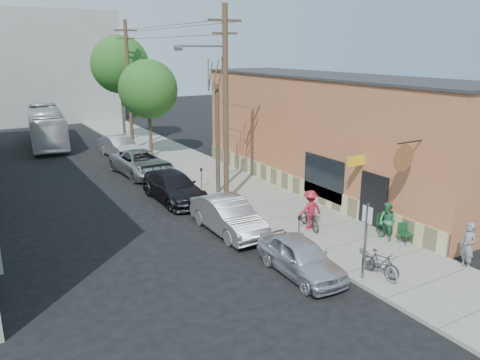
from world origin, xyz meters
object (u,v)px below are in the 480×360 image
car_1 (228,216)px  car_4 (120,147)px  parking_meter_near (299,225)px  parked_bike_b (381,264)px  parked_bike_a (380,263)px  patio_chair_a (406,234)px  patron_grey (468,246)px  bus (46,127)px  car_3 (141,163)px  utility_pole_near (225,102)px  cyclist (310,209)px  sign_post (366,234)px  tree_bare (218,139)px  parking_meter_far (201,175)px  tree_leafy_far (120,65)px  car_0 (301,257)px  car_2 (174,187)px  patron_green (387,222)px  patio_chair_b (383,224)px

car_1 → car_4: size_ratio=0.97×
parking_meter_near → parked_bike_b: (0.79, -3.78, -0.37)m
parked_bike_a → parking_meter_near: bearing=91.3°
patio_chair_a → patron_grey: 2.75m
car_1 → bus: bus is taller
car_3 → bus: (-3.63, 13.75, 0.77)m
utility_pole_near → bus: bearing=104.4°
cyclist → parked_bike_b: (-0.72, -4.94, -0.43)m
sign_post → tree_bare: (0.45, 11.78, 1.35)m
parking_meter_far → car_4: bearing=97.4°
cyclist → patio_chair_a: bearing=128.9°
patio_chair_a → parked_bike_a: 3.42m
utility_pole_near → patio_chair_a: bearing=-67.2°
cyclist → car_4: size_ratio=0.36×
patron_grey → bus: size_ratio=0.16×
tree_leafy_far → car_0: bearing=-94.1°
tree_leafy_far → sign_post: bearing=-90.9°
bus → car_2: bearing=-74.5°
patron_green → tree_leafy_far: bearing=-175.8°
car_2 → sign_post: bearing=-80.9°
utility_pole_near → patio_chair_b: bearing=-63.4°
car_2 → car_3: 6.03m
patio_chair_b → car_3: size_ratio=0.15×
tree_leafy_far → parking_meter_far: bearing=-91.9°
car_0 → parked_bike_a: bearing=-36.3°
tree_bare → car_4: tree_bare is taller
parking_meter_near → utility_pole_near: bearing=88.8°
sign_post → utility_pole_near: utility_pole_near is taller
utility_pole_near → car_0: utility_pole_near is taller
patron_grey → car_2: 14.70m
car_0 → parking_meter_far: bearing=84.7°
car_3 → parked_bike_a: bearing=-86.2°
bus → sign_post: bearing=-74.3°
parked_bike_b → car_2: size_ratio=0.34×
sign_post → car_1: (-1.84, 6.53, -1.05)m
sign_post → parking_meter_far: (-0.10, 12.80, -0.85)m
patio_chair_a → cyclist: size_ratio=0.49×
patron_green → car_0: (-4.91, -0.39, -0.29)m
sign_post → parking_meter_far: sign_post is taller
patron_green → cyclist: 3.37m
parking_meter_far → patio_chair_a: size_ratio=1.41×
patio_chair_a → tree_bare: bearing=123.5°
parked_bike_a → parked_bike_b: 0.03m
parking_meter_near → car_0: car_0 is taller
patron_grey → patron_green: size_ratio=1.08×
tree_leafy_far → patron_green: (2.91, -27.18, -5.71)m
tree_bare → cyclist: 7.41m
patio_chair_b → car_2: bearing=111.7°
sign_post → patio_chair_b: bearing=34.4°
parking_meter_far → parked_bike_a: bearing=-86.6°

